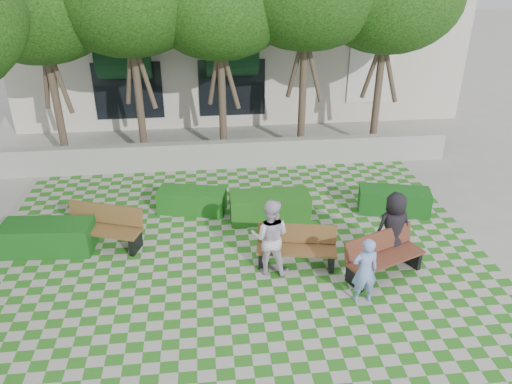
{
  "coord_description": "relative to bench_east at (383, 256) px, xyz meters",
  "views": [
    {
      "loc": [
        -0.66,
        -9.12,
        6.85
      ],
      "look_at": [
        0.5,
        1.5,
        1.4
      ],
      "focal_mm": 35.0,
      "sensor_mm": 36.0,
      "label": 1
    }
  ],
  "objects": [
    {
      "name": "ground",
      "position": [
        -3.2,
        0.16,
        -0.48
      ],
      "size": [
        90.0,
        90.0,
        0.0
      ],
      "primitive_type": "plane",
      "color": "gray",
      "rests_on": "ground"
    },
    {
      "name": "lawn",
      "position": [
        -3.2,
        1.16,
        -0.47
      ],
      "size": [
        12.0,
        12.0,
        0.0
      ],
      "primitive_type": "plane",
      "color": "#2B721E",
      "rests_on": "ground"
    },
    {
      "name": "retaining_wall",
      "position": [
        -3.2,
        6.36,
        -0.03
      ],
      "size": [
        15.0,
        0.36,
        0.9
      ],
      "primitive_type": "cube",
      "color": "#9E9B93",
      "rests_on": "ground"
    },
    {
      "name": "bench_east",
      "position": [
        0.0,
        0.0,
        0.0
      ],
      "size": [
        1.99,
        1.31,
        0.99
      ],
      "rotation": [
        0.0,
        0.0,
        0.4
      ],
      "color": "#552B1D",
      "rests_on": "ground"
    },
    {
      "name": "bench_mid",
      "position": [
        -1.87,
        0.58,
        -0.02
      ],
      "size": [
        1.91,
        0.93,
        0.96
      ],
      "rotation": [
        0.0,
        0.0,
        -0.18
      ],
      "color": "brown",
      "rests_on": "ground"
    },
    {
      "name": "bench_west",
      "position": [
        -6.46,
        1.92,
        0.02
      ],
      "size": [
        2.06,
        1.26,
        1.03
      ],
      "rotation": [
        0.0,
        0.0,
        -0.34
      ],
      "color": "brown",
      "rests_on": "ground"
    },
    {
      "name": "hedge_east",
      "position": [
        1.29,
        2.78,
        -0.14
      ],
      "size": [
        2.04,
        1.21,
        0.67
      ],
      "primitive_type": "cube",
      "rotation": [
        0.0,
        0.0,
        -0.25
      ],
      "color": "#134716",
      "rests_on": "ground"
    },
    {
      "name": "hedge_midright",
      "position": [
        -2.2,
        2.75,
        -0.11
      ],
      "size": [
        2.14,
        0.86,
        0.75
      ],
      "primitive_type": "cube",
      "rotation": [
        0.0,
        0.0,
        -0.01
      ],
      "color": "#195015",
      "rests_on": "ground"
    },
    {
      "name": "hedge_midleft",
      "position": [
        -4.3,
        3.43,
        -0.16
      ],
      "size": [
        1.97,
        1.13,
        0.65
      ],
      "primitive_type": "cube",
      "rotation": [
        0.0,
        0.0,
        -0.22
      ],
      "color": "#165316",
      "rests_on": "ground"
    },
    {
      "name": "hedge_west",
      "position": [
        -7.76,
        1.8,
        -0.1
      ],
      "size": [
        2.2,
        1.02,
        0.75
      ],
      "primitive_type": "cube",
      "rotation": [
        0.0,
        0.0,
        -0.08
      ],
      "color": "#124715",
      "rests_on": "ground"
    },
    {
      "name": "person_blue",
      "position": [
        -0.72,
        -0.87,
        0.28
      ],
      "size": [
        0.57,
        0.38,
        1.52
      ],
      "primitive_type": "imported",
      "rotation": [
        0.0,
        0.0,
        3.18
      ],
      "color": "#7998DD",
      "rests_on": "ground"
    },
    {
      "name": "person_dark",
      "position": [
        0.36,
        0.5,
        0.41
      ],
      "size": [
        0.93,
        0.68,
        1.77
      ],
      "primitive_type": "imported",
      "rotation": [
        0.0,
        0.0,
        3.28
      ],
      "color": "black",
      "rests_on": "ground"
    },
    {
      "name": "person_white",
      "position": [
        -2.52,
        0.39,
        0.44
      ],
      "size": [
        1.04,
        0.9,
        1.83
      ],
      "primitive_type": "imported",
      "rotation": [
        0.0,
        0.0,
        2.88
      ],
      "color": "silver",
      "rests_on": "ground"
    },
    {
      "name": "tree_row",
      "position": [
        -5.06,
        6.12,
        4.7
      ],
      "size": [
        17.7,
        13.4,
        7.41
      ],
      "color": "#47382B",
      "rests_on": "ground"
    },
    {
      "name": "building",
      "position": [
        -2.26,
        14.24,
        2.04
      ],
      "size": [
        18.0,
        8.92,
        5.15
      ],
      "color": "beige",
      "rests_on": "ground"
    }
  ]
}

